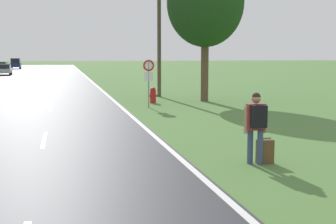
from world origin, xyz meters
The scene contains 9 objects.
hitchhiker_person centered at (8.89, 2.92, 1.09)m, with size 0.60×0.43×1.78m.
suitcase centered at (9.17, 2.99, 0.30)m, with size 0.42×0.20×0.65m.
fire_hydrant centered at (9.25, 18.00, 0.45)m, with size 0.49×0.33×0.89m.
traffic_sign centered at (8.58, 15.69, 1.85)m, with size 0.60×0.10×2.45m.
utility_pole_midground centered at (10.41, 21.87, 4.86)m, with size 1.80×0.24×9.40m.
tree_behind_sign centered at (12.36, 18.34, 5.63)m, with size 4.40×4.40×8.19m.
car_silver_sedan_approaching centered at (-3.19, 58.05, 0.77)m, with size 2.05×4.55×1.46m.
car_dark_green_suv_mid_near centered at (-4.64, 67.58, 0.86)m, with size 1.76×3.98×1.63m.
car_dark_blue_suv_mid_far centered at (-4.26, 86.81, 1.05)m, with size 1.89×3.95×2.03m.
Camera 1 is at (4.28, -7.60, 2.69)m, focal length 50.00 mm.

